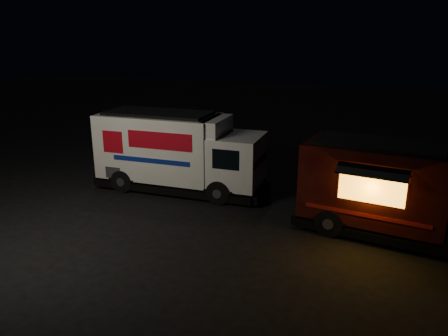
# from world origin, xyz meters

# --- Properties ---
(ground) EXTENTS (80.00, 80.00, 0.00)m
(ground) POSITION_xyz_m (0.00, 0.00, 0.00)
(ground) COLOR black
(ground) RESTS_ON ground
(white_truck) EXTENTS (6.56, 2.36, 2.95)m
(white_truck) POSITION_xyz_m (-0.90, 2.67, 1.48)
(white_truck) COLOR white
(white_truck) RESTS_ON ground
(red_truck) EXTENTS (6.19, 3.03, 2.76)m
(red_truck) POSITION_xyz_m (6.84, 1.21, 1.38)
(red_truck) COLOR #3E130B
(red_truck) RESTS_ON ground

